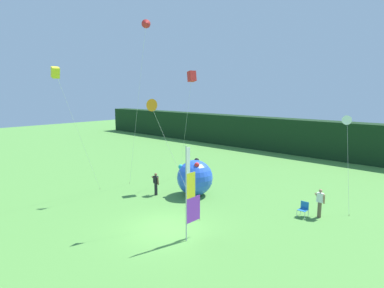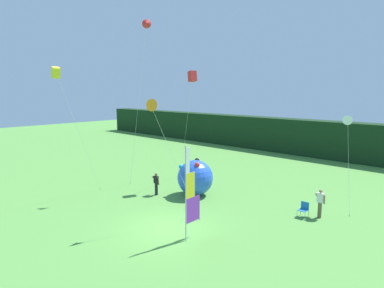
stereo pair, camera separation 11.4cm
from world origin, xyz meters
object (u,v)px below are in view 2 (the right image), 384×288
at_px(banner_flag, 190,195).
at_px(kite_yellow_box_0, 56,73).
at_px(inflatable_balloon, 195,178).
at_px(kite_orange_delta_3, 151,106).
at_px(kite_red_box_2, 192,77).
at_px(folding_chair, 304,208).
at_px(person_mid_field, 156,183).
at_px(person_near_banner, 320,203).
at_px(kite_red_delta_1, 146,25).
at_px(kite_white_delta_4, 348,121).

bearing_deg(banner_flag, kite_yellow_box_0, -168.23).
distance_m(inflatable_balloon, kite_orange_delta_3, 7.77).
bearing_deg(kite_yellow_box_0, kite_orange_delta_3, 14.95).
bearing_deg(kite_yellow_box_0, kite_red_box_2, 71.11).
distance_m(folding_chair, kite_red_box_2, 12.16).
relative_size(person_mid_field, folding_chair, 1.80).
bearing_deg(kite_yellow_box_0, person_near_banner, 34.99).
bearing_deg(kite_red_delta_1, person_near_banner, 16.16).
relative_size(person_near_banner, person_mid_field, 1.07).
bearing_deg(kite_white_delta_4, folding_chair, -105.96).
distance_m(person_mid_field, kite_orange_delta_3, 7.75).
height_order(kite_orange_delta_3, kite_white_delta_4, kite_orange_delta_3).
height_order(kite_yellow_box_0, kite_red_box_2, kite_red_box_2).
distance_m(inflatable_balloon, kite_white_delta_4, 10.53).
distance_m(kite_yellow_box_0, kite_orange_delta_3, 7.29).
bearing_deg(kite_orange_delta_3, person_mid_field, 137.72).
bearing_deg(banner_flag, kite_white_delta_4, 69.07).
height_order(inflatable_balloon, folding_chair, inflatable_balloon).
bearing_deg(person_near_banner, kite_red_delta_1, -163.84).
height_order(inflatable_balloon, kite_yellow_box_0, kite_yellow_box_0).
bearing_deg(kite_orange_delta_3, kite_red_box_2, 117.80).
distance_m(banner_flag, kite_red_delta_1, 12.93).
height_order(folding_chair, kite_yellow_box_0, kite_yellow_box_0).
height_order(person_mid_field, folding_chair, person_mid_field).
relative_size(kite_yellow_box_0, kite_red_delta_1, 0.72).
height_order(person_mid_field, kite_red_delta_1, kite_red_delta_1).
bearing_deg(kite_white_delta_4, banner_flag, -110.93).
relative_size(banner_flag, kite_white_delta_4, 0.81).
xyz_separation_m(person_near_banner, kite_white_delta_4, (0.25, 2.90, 4.60)).
distance_m(inflatable_balloon, kite_red_box_2, 7.55).
bearing_deg(person_mid_field, banner_flag, -27.34).
bearing_deg(person_mid_field, folding_chair, 19.15).
xyz_separation_m(inflatable_balloon, kite_red_delta_1, (-3.36, -1.39, 10.53)).
bearing_deg(inflatable_balloon, kite_red_box_2, 137.88).
bearing_deg(kite_red_delta_1, kite_white_delta_4, 27.96).
bearing_deg(kite_orange_delta_3, folding_chair, 50.92).
relative_size(banner_flag, person_mid_field, 2.98).
height_order(person_near_banner, kite_white_delta_4, kite_white_delta_4).
distance_m(banner_flag, kite_red_box_2, 11.25).
height_order(inflatable_balloon, kite_orange_delta_3, kite_orange_delta_3).
relative_size(person_mid_field, inflatable_balloon, 0.62).
bearing_deg(person_mid_field, kite_yellow_box_0, -118.64).
height_order(kite_yellow_box_0, kite_white_delta_4, kite_yellow_box_0).
xyz_separation_m(kite_orange_delta_3, kite_white_delta_4, (6.50, 10.22, -1.04)).
bearing_deg(kite_red_delta_1, inflatable_balloon, 22.46).
height_order(kite_red_box_2, kite_white_delta_4, kite_red_box_2).
xyz_separation_m(kite_red_delta_1, kite_white_delta_4, (11.71, 6.21, -6.29)).
height_order(inflatable_balloon, kite_red_box_2, kite_red_box_2).
bearing_deg(banner_flag, kite_orange_delta_3, -176.67).
xyz_separation_m(inflatable_balloon, kite_red_box_2, (-1.91, 1.73, 7.10)).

